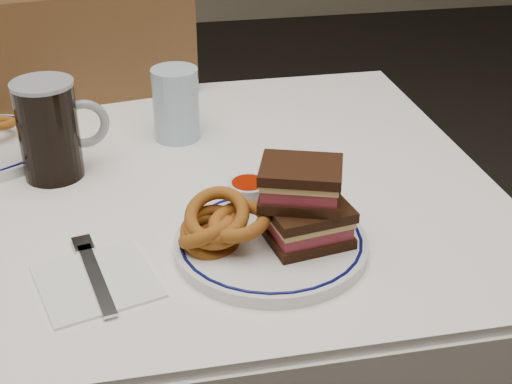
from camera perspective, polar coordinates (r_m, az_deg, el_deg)
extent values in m
cube|color=white|center=(1.16, -12.71, -0.42)|extent=(1.26, 0.86, 0.03)
cylinder|color=#4F3419|center=(1.71, 7.01, -4.15)|extent=(0.06, 0.06, 0.71)
cube|color=white|center=(1.33, 15.88, -0.96)|extent=(0.01, 0.86, 0.17)
cube|color=white|center=(1.58, -12.42, 4.52)|extent=(1.26, 0.01, 0.17)
cube|color=#4F3419|center=(1.78, -13.09, 0.48)|extent=(0.51, 0.51, 0.04)
cylinder|color=#4F3419|center=(2.09, -8.06, -1.98)|extent=(0.04, 0.04, 0.43)
cylinder|color=#4F3419|center=(1.78, -5.14, -7.98)|extent=(0.04, 0.04, 0.43)
cylinder|color=#4F3419|center=(2.06, -18.42, -3.85)|extent=(0.04, 0.04, 0.43)
cylinder|color=#4F3419|center=(1.75, -17.44, -10.34)|extent=(0.04, 0.04, 0.43)
cube|color=#4F3419|center=(1.49, -12.99, 5.91)|extent=(0.44, 0.10, 0.49)
cylinder|color=white|center=(0.97, 1.20, -4.19)|extent=(0.26, 0.26, 0.02)
torus|color=#090D4A|center=(0.97, 1.20, -3.76)|extent=(0.25, 0.25, 0.00)
cube|color=black|center=(0.96, 4.17, -3.56)|extent=(0.12, 0.10, 0.01)
cube|color=#A32F49|center=(0.95, 4.20, -2.76)|extent=(0.11, 0.09, 0.02)
cube|color=#D8B060|center=(0.95, 4.23, -2.08)|extent=(0.11, 0.10, 0.01)
cube|color=black|center=(0.94, 4.25, -1.48)|extent=(0.12, 0.10, 0.01)
cube|color=black|center=(0.94, 3.56, -0.40)|extent=(0.13, 0.11, 0.01)
cube|color=#A32F49|center=(0.93, 3.59, 0.45)|extent=(0.12, 0.10, 0.02)
cube|color=#D8B060|center=(0.93, 3.61, 1.17)|extent=(0.12, 0.11, 0.01)
cube|color=black|center=(0.92, 3.64, 1.79)|extent=(0.13, 0.11, 0.01)
torus|color=maroon|center=(0.95, -3.69, -3.57)|extent=(0.09, 0.08, 0.07)
torus|color=maroon|center=(0.94, -3.94, -3.22)|extent=(0.09, 0.08, 0.08)
torus|color=maroon|center=(0.94, -3.39, -2.80)|extent=(0.08, 0.08, 0.03)
torus|color=maroon|center=(0.93, -1.34, -2.35)|extent=(0.09, 0.08, 0.04)
torus|color=maroon|center=(0.93, -3.16, -1.84)|extent=(0.10, 0.09, 0.07)
cylinder|color=silver|center=(1.04, -0.60, -0.08)|extent=(0.06, 0.06, 0.03)
cylinder|color=#8D1402|center=(1.03, -0.60, 0.49)|extent=(0.05, 0.05, 0.01)
cylinder|color=black|center=(1.17, -16.25, 4.70)|extent=(0.09, 0.09, 0.16)
cylinder|color=#8E929B|center=(1.14, -16.80, 8.29)|extent=(0.10, 0.10, 0.01)
torus|color=#8E929B|center=(1.17, -13.63, 5.32)|extent=(0.08, 0.02, 0.08)
cylinder|color=#A5C5D5|center=(1.27, -6.42, 7.00)|extent=(0.08, 0.08, 0.13)
cube|color=white|center=(0.94, -12.63, -6.97)|extent=(0.17, 0.17, 0.00)
cube|color=silver|center=(0.93, -12.65, -6.77)|extent=(0.05, 0.16, 0.00)
cube|color=silver|center=(1.01, -13.68, -4.04)|extent=(0.03, 0.04, 0.00)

